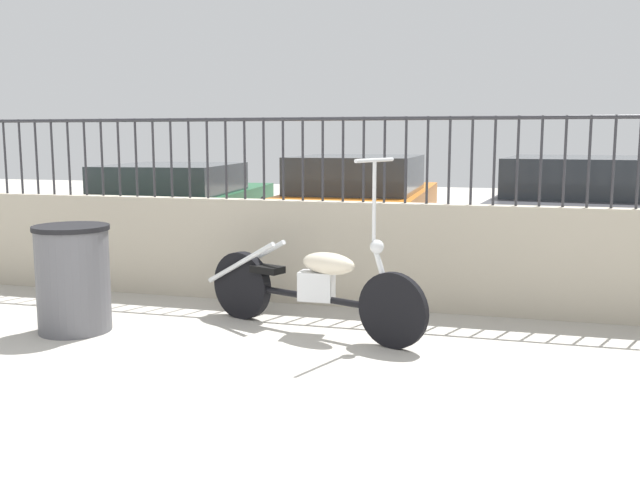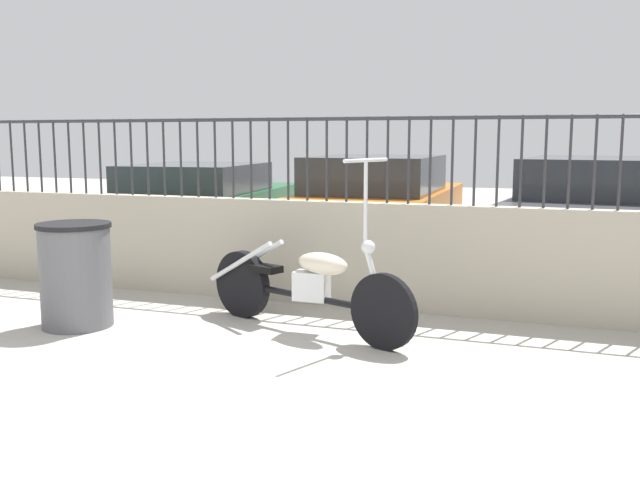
# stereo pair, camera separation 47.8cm
# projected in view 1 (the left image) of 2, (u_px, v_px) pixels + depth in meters

# --- Properties ---
(ground_plane) EXTENTS (40.00, 40.00, 0.00)m
(ground_plane) POSITION_uv_depth(u_px,v_px,m) (137.00, 428.00, 3.98)
(ground_plane) COLOR #ADA89E
(low_wall) EXTENTS (9.33, 0.18, 1.00)m
(low_wall) POSITION_uv_depth(u_px,v_px,m) (303.00, 252.00, 6.95)
(low_wall) COLOR #B2A893
(low_wall) RESTS_ON ground_plane
(fence_railing) EXTENTS (9.33, 0.04, 0.80)m
(fence_railing) POSITION_uv_depth(u_px,v_px,m) (303.00, 145.00, 6.80)
(fence_railing) COLOR #2D2D33
(fence_railing) RESTS_ON low_wall
(motorcycle_black) EXTENTS (2.10, 0.95, 1.46)m
(motorcycle_black) POSITION_uv_depth(u_px,v_px,m) (303.00, 284.00, 5.95)
(motorcycle_black) COLOR black
(motorcycle_black) RESTS_ON ground_plane
(trash_bin) EXTENTS (0.62, 0.62, 0.89)m
(trash_bin) POSITION_uv_depth(u_px,v_px,m) (73.00, 278.00, 5.92)
(trash_bin) COLOR #56565B
(trash_bin) RESTS_ON ground_plane
(car_green) EXTENTS (2.33, 4.60, 1.22)m
(car_green) POSITION_uv_depth(u_px,v_px,m) (178.00, 204.00, 10.53)
(car_green) COLOR black
(car_green) RESTS_ON ground_plane
(car_orange) EXTENTS (1.82, 4.10, 1.37)m
(car_orange) POSITION_uv_depth(u_px,v_px,m) (360.00, 206.00, 9.55)
(car_orange) COLOR black
(car_orange) RESTS_ON ground_plane
(car_dark_grey) EXTENTS (2.26, 4.64, 1.37)m
(car_dark_grey) POSITION_uv_depth(u_px,v_px,m) (576.00, 211.00, 8.91)
(car_dark_grey) COLOR black
(car_dark_grey) RESTS_ON ground_plane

